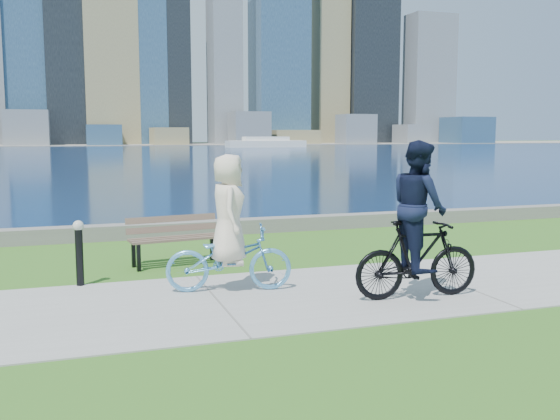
# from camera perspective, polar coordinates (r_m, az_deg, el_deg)

# --- Properties ---
(ground) EXTENTS (320.00, 320.00, 0.00)m
(ground) POSITION_cam_1_polar(r_m,az_deg,el_deg) (10.95, 15.40, -6.43)
(ground) COLOR #2B5D18
(ground) RESTS_ON ground
(concrete_path) EXTENTS (80.00, 3.50, 0.02)m
(concrete_path) POSITION_cam_1_polar(r_m,az_deg,el_deg) (10.94, 15.40, -6.37)
(concrete_path) COLOR gray
(concrete_path) RESTS_ON ground
(seawall) EXTENTS (90.00, 0.50, 0.35)m
(seawall) POSITION_cam_1_polar(r_m,az_deg,el_deg) (16.33, 3.27, -1.15)
(seawall) COLOR slate
(seawall) RESTS_ON ground
(bay_water) EXTENTS (320.00, 131.00, 0.01)m
(bay_water) POSITION_cam_1_polar(r_m,az_deg,el_deg) (81.08, -14.22, 5.08)
(bay_water) COLOR #0B2249
(bay_water) RESTS_ON ground
(far_shore) EXTENTS (320.00, 30.00, 0.12)m
(far_shore) POSITION_cam_1_polar(r_m,az_deg,el_deg) (138.97, -16.02, 5.79)
(far_shore) COLOR gray
(far_shore) RESTS_ON ground
(city_skyline) EXTENTS (178.84, 23.69, 76.00)m
(city_skyline) POSITION_cam_1_polar(r_m,az_deg,el_deg) (141.07, -15.59, 15.64)
(city_skyline) COLOR #847951
(city_skyline) RESTS_ON ground
(ferry_far) EXTENTS (13.69, 3.91, 1.86)m
(ferry_far) POSITION_cam_1_polar(r_m,az_deg,el_deg) (109.11, -1.31, 6.16)
(ferry_far) COLOR silver
(ferry_far) RESTS_ON ground
(park_bench) EXTENTS (1.85, 0.85, 0.92)m
(park_bench) POSITION_cam_1_polar(r_m,az_deg,el_deg) (12.06, -9.57, -2.30)
(park_bench) COLOR black
(park_bench) RESTS_ON ground
(bollard_lamp) EXTENTS (0.18, 0.18, 1.10)m
(bollard_lamp) POSITION_cam_1_polar(r_m,az_deg,el_deg) (10.69, -17.89, -3.40)
(bollard_lamp) COLOR black
(bollard_lamp) RESTS_ON ground
(cyclist_woman) EXTENTS (1.05, 2.08, 2.16)m
(cyclist_woman) POSITION_cam_1_polar(r_m,az_deg,el_deg) (9.84, -4.71, -2.81)
(cyclist_woman) COLOR #5BA7DF
(cyclist_woman) RESTS_ON ground
(cyclist_man) EXTENTS (0.79, 2.01, 2.38)m
(cyclist_man) POSITION_cam_1_polar(r_m,az_deg,el_deg) (9.57, 12.49, -2.04)
(cyclist_man) COLOR black
(cyclist_man) RESTS_ON ground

